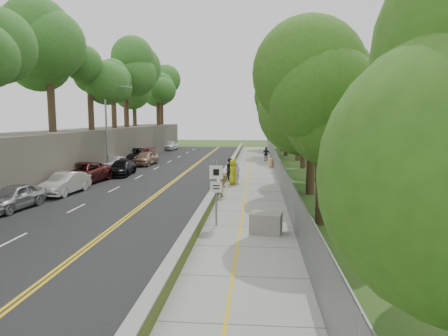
% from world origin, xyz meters
% --- Properties ---
extents(ground, '(140.00, 140.00, 0.00)m').
position_xyz_m(ground, '(0.00, 0.00, 0.00)').
color(ground, '#33511E').
rests_on(ground, ground).
extents(road, '(11.20, 66.00, 0.04)m').
position_xyz_m(road, '(-5.40, 15.00, 0.02)').
color(road, black).
rests_on(road, ground).
extents(sidewalk, '(4.20, 66.00, 0.05)m').
position_xyz_m(sidewalk, '(2.55, 15.00, 0.03)').
color(sidewalk, gray).
rests_on(sidewalk, ground).
extents(jersey_barrier, '(0.42, 66.00, 0.60)m').
position_xyz_m(jersey_barrier, '(0.25, 15.00, 0.30)').
color(jersey_barrier, '#AEE332').
rests_on(jersey_barrier, ground).
extents(rock_embankment, '(5.00, 66.00, 4.00)m').
position_xyz_m(rock_embankment, '(-13.50, 15.00, 2.00)').
color(rock_embankment, '#595147').
rests_on(rock_embankment, ground).
extents(chainlink_fence, '(0.04, 66.00, 2.00)m').
position_xyz_m(chainlink_fence, '(4.65, 15.00, 1.00)').
color(chainlink_fence, slate).
rests_on(chainlink_fence, ground).
extents(trees_embankment, '(6.40, 66.00, 13.00)m').
position_xyz_m(trees_embankment, '(-13.00, 15.00, 10.50)').
color(trees_embankment, '#3C782B').
rests_on(trees_embankment, rock_embankment).
extents(trees_fenceside, '(7.00, 66.00, 14.00)m').
position_xyz_m(trees_fenceside, '(7.00, 15.00, 7.00)').
color(trees_fenceside, '#407721').
rests_on(trees_fenceside, ground).
extents(streetlight, '(2.52, 0.22, 8.00)m').
position_xyz_m(streetlight, '(-10.46, 14.00, 4.64)').
color(streetlight, gray).
rests_on(streetlight, ground).
extents(signpost, '(0.62, 0.09, 3.10)m').
position_xyz_m(signpost, '(1.05, -3.02, 1.96)').
color(signpost, gray).
rests_on(signpost, sidewalk).
extents(construction_barrel, '(0.56, 0.56, 0.91)m').
position_xyz_m(construction_barrel, '(4.30, 19.26, 0.51)').
color(construction_barrel, orange).
rests_on(construction_barrel, sidewalk).
extents(concrete_block, '(1.50, 1.23, 0.89)m').
position_xyz_m(concrete_block, '(3.36, -4.00, 0.50)').
color(concrete_block, gray).
rests_on(concrete_block, sidewalk).
extents(car_0, '(2.04, 4.27, 1.41)m').
position_xyz_m(car_0, '(-10.51, -0.56, 0.74)').
color(car_0, '#9E9EA3').
rests_on(car_0, road).
extents(car_1, '(1.89, 4.45, 1.43)m').
position_xyz_m(car_1, '(-9.84, 4.08, 0.75)').
color(car_1, white).
rests_on(car_1, road).
extents(car_2, '(3.22, 6.08, 1.63)m').
position_xyz_m(car_2, '(-10.60, 8.24, 0.85)').
color(car_2, maroon).
rests_on(car_2, road).
extents(car_3, '(2.12, 4.68, 1.33)m').
position_xyz_m(car_3, '(-9.00, 12.85, 0.70)').
color(car_3, black).
rests_on(car_3, road).
extents(car_4, '(2.14, 4.58, 1.52)m').
position_xyz_m(car_4, '(-9.00, 20.54, 0.80)').
color(car_4, tan).
rests_on(car_4, road).
extents(car_5, '(1.50, 4.19, 1.38)m').
position_xyz_m(car_5, '(-10.60, 15.27, 0.73)').
color(car_5, silver).
rests_on(car_5, road).
extents(car_6, '(2.94, 6.00, 1.64)m').
position_xyz_m(car_6, '(-10.60, 22.53, 0.86)').
color(car_6, black).
rests_on(car_6, road).
extents(car_7, '(1.88, 4.59, 1.33)m').
position_xyz_m(car_7, '(-10.60, 25.77, 0.70)').
color(car_7, maroon).
rests_on(car_7, road).
extents(car_8, '(1.95, 4.43, 1.48)m').
position_xyz_m(car_8, '(-10.60, 40.25, 0.78)').
color(car_8, white).
rests_on(car_8, road).
extents(painter_0, '(0.93, 1.11, 1.93)m').
position_xyz_m(painter_0, '(1.11, 8.75, 1.01)').
color(painter_0, gold).
rests_on(painter_0, sidewalk).
extents(painter_1, '(0.64, 0.76, 1.77)m').
position_xyz_m(painter_1, '(1.45, 8.76, 0.93)').
color(painter_1, silver).
rests_on(painter_1, sidewalk).
extents(painter_2, '(0.80, 0.96, 1.77)m').
position_xyz_m(painter_2, '(0.75, 11.23, 0.93)').
color(painter_2, black).
rests_on(painter_2, sidewalk).
extents(painter_3, '(0.71, 1.09, 1.59)m').
position_xyz_m(painter_3, '(0.75, 3.85, 0.84)').
color(painter_3, '#9E6740').
rests_on(painter_3, sidewalk).
extents(person_far, '(0.99, 0.46, 1.65)m').
position_xyz_m(person_far, '(4.01, 25.54, 0.87)').
color(person_far, black).
rests_on(person_far, sidewalk).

